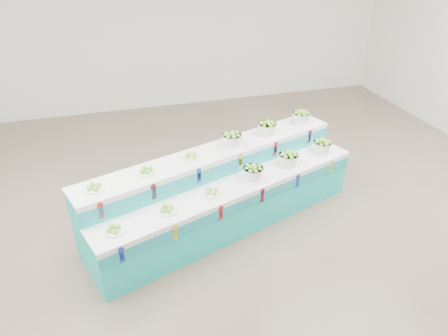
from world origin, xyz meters
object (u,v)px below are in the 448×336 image
Objects in this scene: basket_lower_left at (253,172)px; plate_upper_mid at (146,170)px; basket_upper_right at (301,117)px; display_stand at (224,190)px.

plate_upper_mid reaches higher than basket_lower_left.
basket_upper_right is at bearing 18.94° from plate_upper_mid.
display_stand is 14.02× the size of basket_lower_left.
basket_lower_left is 1.24× the size of plate_upper_mid.
basket_lower_left is 1.43m from plate_upper_mid.
plate_upper_mid is at bearing 178.43° from basket_lower_left.
basket_lower_left is 1.46m from basket_upper_right.
plate_upper_mid is (-1.41, 0.04, 0.24)m from basket_lower_left.
basket_upper_right is at bearing 39.16° from basket_lower_left.
plate_upper_mid is (-1.04, -0.10, 0.55)m from display_stand.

